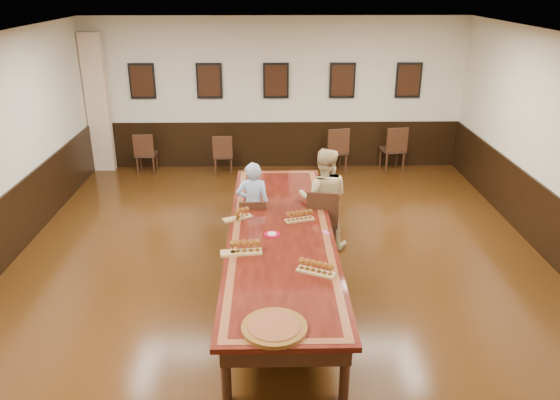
{
  "coord_description": "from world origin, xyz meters",
  "views": [
    {
      "loc": [
        -0.14,
        -6.61,
        3.9
      ],
      "look_at": [
        0.0,
        0.5,
        1.0
      ],
      "focal_mm": 35.0,
      "sensor_mm": 36.0,
      "label": 1
    }
  ],
  "objects_px": {
    "chair_woman": "(323,219)",
    "spare_chair_b": "(223,154)",
    "conference_table": "(281,241)",
    "chair_man": "(253,224)",
    "person_man": "(253,206)",
    "spare_chair_a": "(146,153)",
    "carved_platter": "(274,327)",
    "spare_chair_d": "(393,148)",
    "spare_chair_c": "(335,150)",
    "person_woman": "(324,199)"
  },
  "relations": [
    {
      "from": "chair_man",
      "to": "person_woman",
      "type": "xyz_separation_m",
      "value": [
        1.07,
        0.12,
        0.36
      ]
    },
    {
      "from": "chair_woman",
      "to": "spare_chair_d",
      "type": "relative_size",
      "value": 1.02
    },
    {
      "from": "spare_chair_b",
      "to": "conference_table",
      "type": "relative_size",
      "value": 0.17
    },
    {
      "from": "chair_woman",
      "to": "spare_chair_a",
      "type": "height_order",
      "value": "chair_woman"
    },
    {
      "from": "chair_man",
      "to": "spare_chair_a",
      "type": "bearing_deg",
      "value": -57.71
    },
    {
      "from": "spare_chair_a",
      "to": "person_man",
      "type": "xyz_separation_m",
      "value": [
        2.38,
        -3.56,
        0.25
      ]
    },
    {
      "from": "person_man",
      "to": "spare_chair_c",
      "type": "bearing_deg",
      "value": -115.86
    },
    {
      "from": "spare_chair_b",
      "to": "person_woman",
      "type": "bearing_deg",
      "value": 113.44
    },
    {
      "from": "chair_woman",
      "to": "person_man",
      "type": "height_order",
      "value": "person_man"
    },
    {
      "from": "carved_platter",
      "to": "person_woman",
      "type": "bearing_deg",
      "value": 76.53
    },
    {
      "from": "spare_chair_b",
      "to": "spare_chair_d",
      "type": "xyz_separation_m",
      "value": [
        3.65,
        0.16,
        0.06
      ]
    },
    {
      "from": "chair_man",
      "to": "spare_chair_d",
      "type": "distance_m",
      "value": 4.73
    },
    {
      "from": "chair_man",
      "to": "person_man",
      "type": "xyz_separation_m",
      "value": [
        -0.0,
        0.09,
        0.26
      ]
    },
    {
      "from": "chair_man",
      "to": "spare_chair_a",
      "type": "height_order",
      "value": "spare_chair_a"
    },
    {
      "from": "spare_chair_b",
      "to": "spare_chair_c",
      "type": "bearing_deg",
      "value": 176.96
    },
    {
      "from": "chair_man",
      "to": "person_man",
      "type": "distance_m",
      "value": 0.27
    },
    {
      "from": "chair_woman",
      "to": "spare_chair_c",
      "type": "xyz_separation_m",
      "value": [
        0.59,
        3.61,
        -0.0
      ]
    },
    {
      "from": "person_man",
      "to": "carved_platter",
      "type": "relative_size",
      "value": 1.71
    },
    {
      "from": "chair_man",
      "to": "person_woman",
      "type": "height_order",
      "value": "person_woman"
    },
    {
      "from": "chair_woman",
      "to": "person_woman",
      "type": "bearing_deg",
      "value": -90.0
    },
    {
      "from": "spare_chair_a",
      "to": "spare_chair_b",
      "type": "bearing_deg",
      "value": 176.42
    },
    {
      "from": "spare_chair_a",
      "to": "person_man",
      "type": "relative_size",
      "value": 0.64
    },
    {
      "from": "carved_platter",
      "to": "spare_chair_b",
      "type": "bearing_deg",
      "value": 98.72
    },
    {
      "from": "chair_woman",
      "to": "spare_chair_b",
      "type": "distance_m",
      "value": 3.99
    },
    {
      "from": "spare_chair_c",
      "to": "spare_chair_d",
      "type": "distance_m",
      "value": 1.27
    },
    {
      "from": "spare_chair_c",
      "to": "chair_man",
      "type": "bearing_deg",
      "value": 53.14
    },
    {
      "from": "chair_man",
      "to": "spare_chair_c",
      "type": "xyz_separation_m",
      "value": [
        1.65,
        3.62,
        0.07
      ]
    },
    {
      "from": "person_man",
      "to": "person_woman",
      "type": "height_order",
      "value": "person_woman"
    },
    {
      "from": "chair_man",
      "to": "spare_chair_a",
      "type": "xyz_separation_m",
      "value": [
        -2.38,
        3.65,
        0.01
      ]
    },
    {
      "from": "spare_chair_c",
      "to": "person_man",
      "type": "relative_size",
      "value": 0.72
    },
    {
      "from": "chair_man",
      "to": "chair_woman",
      "type": "bearing_deg",
      "value": 179.77
    },
    {
      "from": "spare_chair_a",
      "to": "spare_chair_d",
      "type": "distance_m",
      "value": 5.3
    },
    {
      "from": "chair_man",
      "to": "carved_platter",
      "type": "xyz_separation_m",
      "value": [
        0.29,
        -3.14,
        0.34
      ]
    },
    {
      "from": "chair_man",
      "to": "spare_chair_b",
      "type": "relative_size",
      "value": 1.0
    },
    {
      "from": "spare_chair_b",
      "to": "person_man",
      "type": "xyz_separation_m",
      "value": [
        0.74,
        -3.48,
        0.26
      ]
    },
    {
      "from": "spare_chair_a",
      "to": "conference_table",
      "type": "height_order",
      "value": "spare_chair_a"
    },
    {
      "from": "chair_woman",
      "to": "spare_chair_d",
      "type": "height_order",
      "value": "chair_woman"
    },
    {
      "from": "spare_chair_a",
      "to": "spare_chair_d",
      "type": "bearing_deg",
      "value": -179.87
    },
    {
      "from": "spare_chair_c",
      "to": "conference_table",
      "type": "distance_m",
      "value": 4.73
    },
    {
      "from": "chair_woman",
      "to": "carved_platter",
      "type": "xyz_separation_m",
      "value": [
        -0.77,
        -3.15,
        0.27
      ]
    },
    {
      "from": "spare_chair_d",
      "to": "person_man",
      "type": "xyz_separation_m",
      "value": [
        -2.91,
        -3.64,
        0.2
      ]
    },
    {
      "from": "spare_chair_b",
      "to": "conference_table",
      "type": "distance_m",
      "value": 4.65
    },
    {
      "from": "spare_chair_b",
      "to": "person_man",
      "type": "height_order",
      "value": "person_man"
    },
    {
      "from": "person_woman",
      "to": "person_man",
      "type": "bearing_deg",
      "value": 9.49
    },
    {
      "from": "chair_woman",
      "to": "spare_chair_a",
      "type": "bearing_deg",
      "value": -38.51
    },
    {
      "from": "chair_man",
      "to": "person_woman",
      "type": "distance_m",
      "value": 1.13
    },
    {
      "from": "person_woman",
      "to": "conference_table",
      "type": "xyz_separation_m",
      "value": [
        -0.67,
        -1.06,
        -0.18
      ]
    },
    {
      "from": "spare_chair_b",
      "to": "person_woman",
      "type": "distance_m",
      "value": 3.91
    },
    {
      "from": "spare_chair_b",
      "to": "spare_chair_d",
      "type": "relative_size",
      "value": 0.88
    },
    {
      "from": "spare_chair_d",
      "to": "conference_table",
      "type": "distance_m",
      "value": 5.3
    }
  ]
}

